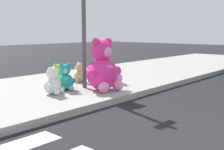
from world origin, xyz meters
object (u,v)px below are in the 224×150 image
Objects in this scene: sign_pole at (84,23)px; plush_lime at (59,77)px; plush_white at (53,83)px; plush_lavender at (117,77)px; plush_yellow at (101,75)px; plush_pink_large at (103,69)px; plush_teal at (66,79)px; plush_tan at (79,74)px.

sign_pole reaches higher than plush_lime.
plush_white is 2.12m from plush_lavender.
plush_yellow is 1.86m from plush_white.
plush_white is at bearing 174.07° from plush_lavender.
plush_yellow is at bearing 121.88° from plush_lavender.
plush_pink_large is 1.08m from plush_yellow.
plush_teal is (-0.55, 0.13, -1.42)m from sign_pole.
plush_lavender is (2.11, -0.22, -0.07)m from plush_white.
plush_lime is at bearing 44.98° from plush_white.
plush_pink_large is at bearing -73.57° from plush_lime.
plush_lime is (-1.09, 0.56, 0.02)m from plush_yellow.
plush_yellow is 0.83× the size of plush_teal.
plush_white is 1.34× the size of plush_lavender.
plush_pink_large reaches higher than plush_lavender.
plush_tan is 1.19× the size of plush_lavender.
sign_pole is 1.31m from plush_pink_large.
plush_pink_large is (0.10, -0.59, -1.16)m from sign_pole.
plush_lime is (0.76, 0.76, -0.02)m from plush_white.
plush_teal is at bearing -149.45° from plush_tan.
plush_pink_large is 1.94× the size of plush_teal.
plush_lavender is at bearing -58.12° from plush_yellow.
plush_tan is 1.03× the size of plush_yellow.
plush_lavender is at bearing -12.60° from sign_pole.
plush_lime is at bearing 144.00° from plush_lavender.
plush_yellow is 0.93× the size of plush_lime.
plush_teal reaches higher than plush_tan.
plush_teal is (-1.35, -0.05, 0.05)m from plush_yellow.
plush_teal is 0.66m from plush_lime.
sign_pole is at bearing -122.32° from plush_tan.
plush_pink_large is 1.07m from plush_lavender.
plush_teal reaches higher than plush_lavender.
sign_pole reaches higher than plush_tan.
plush_yellow is at bearing 47.77° from plush_pink_large.
sign_pole is 1.66m from plush_lime.
plush_pink_large is 1.39m from plush_tan.
sign_pole is 6.46× the size of plush_lavender.
sign_pole reaches higher than plush_lavender.
plush_lavender is at bearing -36.00° from plush_lime.
plush_lime is at bearing 178.53° from plush_tan.
plush_yellow reaches higher than plush_lavender.
plush_lime is at bearing 106.43° from plush_pink_large.
plush_teal is at bearing -177.98° from plush_yellow.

